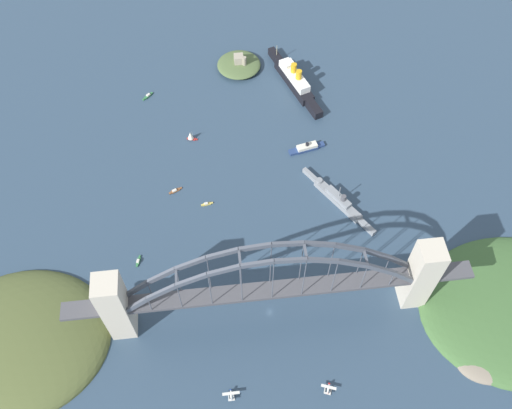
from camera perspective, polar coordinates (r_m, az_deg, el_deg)
ground_plane at (r=364.66m, az=1.42°, el=-10.93°), size 1400.00×1400.00×0.00m
harbor_arch_bridge at (r=334.21m, az=1.54°, el=-8.68°), size 246.91×15.52×79.37m
headland_west_shore at (r=386.44m, az=-23.36°, el=-13.08°), size 114.72×100.49×21.97m
ocean_liner at (r=481.62m, az=3.95°, el=12.66°), size 34.94×85.01×20.95m
naval_cruiser at (r=407.65m, az=8.46°, el=0.47°), size 42.67×63.50×17.67m
harbor_ferry_steamer at (r=436.30m, az=5.21°, el=5.84°), size 29.28×10.85×7.15m
fort_island_mid_harbor at (r=498.36m, az=-1.76°, el=14.16°), size 37.76×37.21×13.90m
seaplane_taxiing_near_bridge at (r=348.67m, az=7.42°, el=-18.22°), size 9.11×7.27×5.01m
seaplane_second_in_formation at (r=345.34m, az=-2.56°, el=-18.93°), size 10.24×6.75×5.01m
small_boat_0 at (r=405.74m, az=-5.07°, el=0.06°), size 8.86×2.75×2.02m
small_boat_1 at (r=482.76m, az=-11.03°, el=10.87°), size 9.03×8.84×2.21m
small_boat_2 at (r=388.00m, az=-11.98°, el=-5.70°), size 3.46×8.65×2.34m
small_boat_3 at (r=442.66m, az=-6.72°, el=7.03°), size 8.52×5.69×9.05m
small_boat_4 at (r=415.34m, az=-8.29°, el=1.41°), size 10.04×5.73×1.83m
channel_marker_buoy at (r=380.41m, az=3.00°, el=-5.65°), size 2.20×2.20×2.75m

